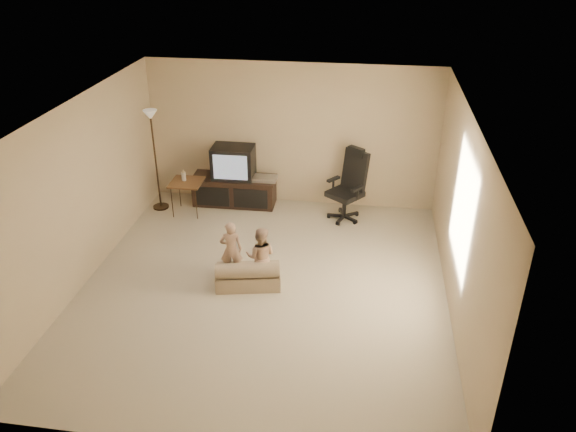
{
  "coord_description": "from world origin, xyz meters",
  "views": [
    {
      "loc": [
        1.28,
        -6.34,
        4.52
      ],
      "look_at": [
        0.25,
        0.6,
        0.82
      ],
      "focal_mm": 35.0,
      "sensor_mm": 36.0,
      "label": 1
    }
  ],
  "objects_px": {
    "side_table": "(186,182)",
    "toddler_left": "(231,250)",
    "office_chair": "(348,194)",
    "child_sofa": "(248,275)",
    "tv_stand": "(235,180)",
    "toddler_right": "(261,256)",
    "floor_lamp": "(153,138)"
  },
  "relations": [
    {
      "from": "toddler_left",
      "to": "toddler_right",
      "type": "xyz_separation_m",
      "value": [
        0.45,
        -0.12,
        0.0
      ]
    },
    {
      "from": "side_table",
      "to": "toddler_right",
      "type": "relative_size",
      "value": 0.91
    },
    {
      "from": "office_chair",
      "to": "toddler_right",
      "type": "relative_size",
      "value": 1.42
    },
    {
      "from": "child_sofa",
      "to": "floor_lamp",
      "type": "bearing_deg",
      "value": 122.13
    },
    {
      "from": "child_sofa",
      "to": "tv_stand",
      "type": "bearing_deg",
      "value": 95.59
    },
    {
      "from": "child_sofa",
      "to": "toddler_left",
      "type": "xyz_separation_m",
      "value": [
        -0.28,
        0.22,
        0.26
      ]
    },
    {
      "from": "tv_stand",
      "to": "floor_lamp",
      "type": "bearing_deg",
      "value": -165.01
    },
    {
      "from": "tv_stand",
      "to": "office_chair",
      "type": "height_order",
      "value": "office_chair"
    },
    {
      "from": "tv_stand",
      "to": "floor_lamp",
      "type": "relative_size",
      "value": 0.85
    },
    {
      "from": "side_table",
      "to": "child_sofa",
      "type": "distance_m",
      "value": 2.56
    },
    {
      "from": "child_sofa",
      "to": "toddler_left",
      "type": "bearing_deg",
      "value": 130.5
    },
    {
      "from": "office_chair",
      "to": "child_sofa",
      "type": "height_order",
      "value": "office_chair"
    },
    {
      "from": "office_chair",
      "to": "side_table",
      "type": "xyz_separation_m",
      "value": [
        -2.74,
        -0.21,
        0.12
      ]
    },
    {
      "from": "office_chair",
      "to": "side_table",
      "type": "distance_m",
      "value": 2.75
    },
    {
      "from": "tv_stand",
      "to": "toddler_left",
      "type": "distance_m",
      "value": 2.34
    },
    {
      "from": "toddler_left",
      "to": "tv_stand",
      "type": "bearing_deg",
      "value": -89.15
    },
    {
      "from": "floor_lamp",
      "to": "child_sofa",
      "type": "height_order",
      "value": "floor_lamp"
    },
    {
      "from": "side_table",
      "to": "toddler_left",
      "type": "height_order",
      "value": "toddler_left"
    },
    {
      "from": "side_table",
      "to": "toddler_left",
      "type": "xyz_separation_m",
      "value": [
        1.22,
        -1.82,
        -0.14
      ]
    },
    {
      "from": "floor_lamp",
      "to": "child_sofa",
      "type": "distance_m",
      "value": 3.17
    },
    {
      "from": "tv_stand",
      "to": "office_chair",
      "type": "distance_m",
      "value": 2.03
    },
    {
      "from": "side_table",
      "to": "toddler_left",
      "type": "relative_size",
      "value": 0.92
    },
    {
      "from": "side_table",
      "to": "toddler_right",
      "type": "xyz_separation_m",
      "value": [
        1.67,
        -1.94,
        -0.13
      ]
    },
    {
      "from": "office_chair",
      "to": "child_sofa",
      "type": "relative_size",
      "value": 1.28
    },
    {
      "from": "office_chair",
      "to": "side_table",
      "type": "relative_size",
      "value": 1.55
    },
    {
      "from": "toddler_left",
      "to": "toddler_right",
      "type": "bearing_deg",
      "value": 153.66
    },
    {
      "from": "office_chair",
      "to": "toddler_right",
      "type": "distance_m",
      "value": 2.41
    },
    {
      "from": "side_table",
      "to": "tv_stand",
      "type": "bearing_deg",
      "value": 32.65
    },
    {
      "from": "child_sofa",
      "to": "office_chair",
      "type": "bearing_deg",
      "value": 49.56
    },
    {
      "from": "office_chair",
      "to": "side_table",
      "type": "height_order",
      "value": "office_chair"
    },
    {
      "from": "child_sofa",
      "to": "toddler_right",
      "type": "height_order",
      "value": "toddler_right"
    },
    {
      "from": "floor_lamp",
      "to": "toddler_left",
      "type": "height_order",
      "value": "floor_lamp"
    }
  ]
}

